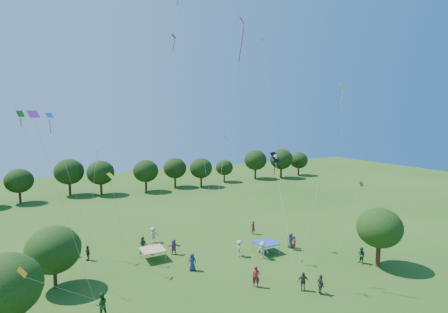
% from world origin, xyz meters
% --- Properties ---
extents(near_tree_west, '(4.42, 4.42, 5.94)m').
position_xyz_m(near_tree_west, '(-15.44, 13.36, 3.93)').
color(near_tree_west, '#422B19').
rests_on(near_tree_west, ground).
extents(near_tree_north, '(4.35, 4.35, 5.27)m').
position_xyz_m(near_tree_north, '(-12.56, 20.29, 3.31)').
color(near_tree_north, '#422B19').
rests_on(near_tree_north, ground).
extents(near_tree_east, '(4.17, 4.17, 5.67)m').
position_xyz_m(near_tree_east, '(14.83, 10.70, 3.77)').
color(near_tree_east, '#422B19').
rests_on(near_tree_east, ground).
extents(treeline, '(88.01, 8.77, 6.77)m').
position_xyz_m(treeline, '(-1.73, 55.43, 4.09)').
color(treeline, '#422B19').
rests_on(treeline, ground).
extents(tent_red_stripe, '(2.20, 2.20, 1.10)m').
position_xyz_m(tent_red_stripe, '(-3.72, 22.22, 1.04)').
color(tent_red_stripe, '#B93515').
rests_on(tent_red_stripe, ground).
extents(tent_blue, '(2.20, 2.20, 1.10)m').
position_xyz_m(tent_blue, '(7.32, 18.50, 1.04)').
color(tent_blue, '#1B46B1').
rests_on(tent_blue, ground).
extents(crowd_person_0, '(0.76, 0.92, 1.65)m').
position_xyz_m(crowd_person_0, '(10.44, 18.30, 0.82)').
color(crowd_person_0, '#1A344E').
rests_on(crowd_person_0, ground).
extents(crowd_person_1, '(0.64, 0.70, 1.57)m').
position_xyz_m(crowd_person_1, '(10.41, 17.63, 0.79)').
color(crowd_person_1, maroon).
rests_on(crowd_person_1, ground).
extents(crowd_person_2, '(0.89, 0.51, 1.77)m').
position_xyz_m(crowd_person_2, '(-9.79, 14.13, 0.88)').
color(crowd_person_2, '#265424').
rests_on(crowd_person_2, ground).
extents(crowd_person_3, '(1.21, 0.63, 1.79)m').
position_xyz_m(crowd_person_3, '(-2.31, 26.91, 0.89)').
color(crowd_person_3, '#B8A393').
rests_on(crowd_person_3, ground).
extents(crowd_person_4, '(1.03, 0.77, 1.59)m').
position_xyz_m(crowd_person_4, '(5.39, 10.35, 0.80)').
color(crowd_person_4, '#423934').
rests_on(crowd_person_4, ground).
extents(crowd_person_6, '(0.92, 0.84, 1.66)m').
position_xyz_m(crowd_person_6, '(-10.84, 26.83, 0.83)').
color(crowd_person_6, navy).
rests_on(crowd_person_6, ground).
extents(crowd_person_7, '(0.80, 0.72, 1.80)m').
position_xyz_m(crowd_person_7, '(2.32, 12.65, 0.90)').
color(crowd_person_7, maroon).
rests_on(crowd_person_7, ground).
extents(crowd_person_8, '(1.02, 0.87, 1.83)m').
position_xyz_m(crowd_person_8, '(-4.18, 24.11, 0.91)').
color(crowd_person_8, '#2B6635').
rests_on(crowd_person_8, ground).
extents(crowd_person_9, '(1.24, 1.12, 1.78)m').
position_xyz_m(crowd_person_9, '(6.09, 17.28, 0.89)').
color(crowd_person_9, '#BBAB96').
rests_on(crowd_person_9, ground).
extents(crowd_person_10, '(0.62, 1.01, 1.60)m').
position_xyz_m(crowd_person_10, '(6.27, 9.25, 0.80)').
color(crowd_person_10, '#453937').
rests_on(crowd_person_10, ground).
extents(crowd_person_11, '(1.59, 1.19, 1.62)m').
position_xyz_m(crowd_person_11, '(-1.42, 22.47, 0.81)').
color(crowd_person_11, '#8A507A').
rests_on(crowd_person_11, ground).
extents(crowd_person_12, '(0.83, 0.48, 1.65)m').
position_xyz_m(crowd_person_12, '(-1.19, 18.06, 0.82)').
color(crowd_person_12, navy).
rests_on(crowd_person_12, ground).
extents(crowd_person_13, '(0.68, 0.50, 1.65)m').
position_xyz_m(crowd_person_13, '(9.24, 24.00, 0.83)').
color(crowd_person_13, maroon).
rests_on(crowd_person_13, ground).
extents(crowd_person_14, '(0.47, 0.82, 1.63)m').
position_xyz_m(crowd_person_14, '(13.90, 11.84, 0.81)').
color(crowd_person_14, '#265932').
rests_on(crowd_person_14, ground).
extents(crowd_person_15, '(0.67, 1.18, 1.70)m').
position_xyz_m(crowd_person_15, '(4.35, 18.89, 0.85)').
color(crowd_person_15, '#ABA588').
rests_on(crowd_person_15, ground).
extents(crowd_person_16, '(0.65, 0.97, 1.51)m').
position_xyz_m(crowd_person_16, '(-9.49, 25.01, 0.76)').
color(crowd_person_16, '#372E2C').
rests_on(crowd_person_16, ground).
extents(pirate_kite, '(3.45, 7.24, 9.12)m').
position_xyz_m(pirate_kite, '(8.97, 19.30, 9.78)').
color(pirate_kite, black).
extents(red_high_kite, '(4.30, 1.74, 21.15)m').
position_xyz_m(red_high_kite, '(1.63, 14.93, 18.41)').
color(red_high_kite, red).
extents(small_kite_0, '(2.07, 1.34, 21.00)m').
position_xyz_m(small_kite_0, '(-1.25, 23.46, 16.81)').
color(small_kite_0, red).
extents(small_kite_1, '(4.40, 5.71, 5.43)m').
position_xyz_m(small_kite_1, '(-13.46, 9.51, 5.60)').
color(small_kite_1, orange).
extents(small_kite_2, '(2.13, 1.69, 15.75)m').
position_xyz_m(small_kite_2, '(11.04, 12.25, 13.52)').
color(small_kite_2, '#C8E514').
extents(small_kite_3, '(2.79, 2.37, 13.38)m').
position_xyz_m(small_kite_3, '(-13.91, 22.30, 11.93)').
color(small_kite_3, '#247A16').
extents(small_kite_4, '(3.55, 2.98, 13.28)m').
position_xyz_m(small_kite_4, '(-11.66, 27.67, 12.26)').
color(small_kite_4, '#1264B8').
extents(small_kite_5, '(3.34, 4.59, 13.22)m').
position_xyz_m(small_kite_5, '(-12.56, 10.60, 11.23)').
color(small_kite_5, purple).
extents(small_kite_6, '(1.26, 1.23, 10.15)m').
position_xyz_m(small_kite_6, '(-8.45, 24.95, 9.25)').
color(small_kite_6, silver).
extents(small_kite_7, '(1.98, 0.71, 7.37)m').
position_xyz_m(small_kite_7, '(7.20, 11.21, 7.04)').
color(small_kite_7, '#0ED8D7').
extents(small_kite_8, '(2.88, 2.39, 11.04)m').
position_xyz_m(small_kite_8, '(3.97, 19.90, 10.02)').
color(small_kite_8, red).
extents(small_kite_9, '(0.53, 5.35, 22.71)m').
position_xyz_m(small_kite_9, '(12.32, 25.38, 16.38)').
color(small_kite_9, '#D8420B').
extents(small_kite_10, '(1.60, 1.37, 7.86)m').
position_xyz_m(small_kite_10, '(-7.50, 21.46, 8.08)').
color(small_kite_10, '#D8EB14').
extents(small_kite_11, '(2.49, 0.87, 6.58)m').
position_xyz_m(small_kite_11, '(14.10, 12.76, 6.69)').
color(small_kite_11, '#298217').
extents(small_kite_12, '(3.44, 1.76, 23.45)m').
position_xyz_m(small_kite_12, '(-1.34, 17.91, 18.38)').
color(small_kite_12, '#1680E5').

